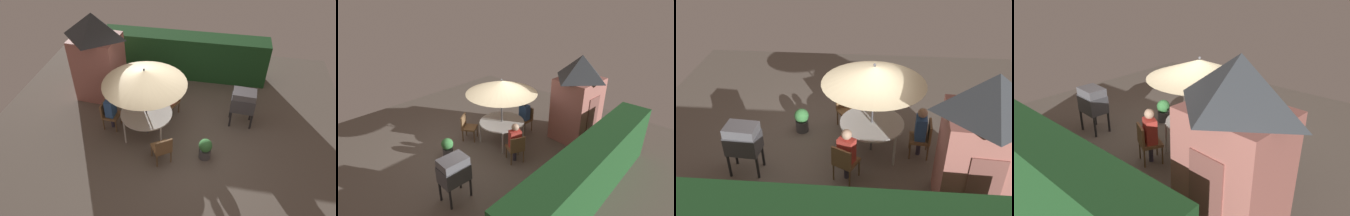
% 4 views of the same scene
% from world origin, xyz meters
% --- Properties ---
extents(ground_plane, '(11.00, 11.00, 0.00)m').
position_xyz_m(ground_plane, '(0.00, 0.00, 0.00)').
color(ground_plane, '#6B6056').
extents(garden_shed, '(1.58, 1.38, 2.93)m').
position_xyz_m(garden_shed, '(-2.56, 1.77, 1.50)').
color(garden_shed, '#B26B60').
rests_on(garden_shed, ground).
extents(patio_table, '(1.48, 1.48, 0.79)m').
position_xyz_m(patio_table, '(-0.59, 0.13, 0.74)').
color(patio_table, white).
rests_on(patio_table, ground).
extents(patio_umbrella, '(2.28, 2.28, 2.27)m').
position_xyz_m(patio_umbrella, '(-0.59, 0.13, 2.01)').
color(patio_umbrella, '#4C4C51').
rests_on(patio_umbrella, ground).
extents(bbq_grill, '(0.73, 0.55, 1.20)m').
position_xyz_m(bbq_grill, '(2.13, 1.08, 0.85)').
color(bbq_grill, '#47474C').
rests_on(bbq_grill, ground).
extents(chair_near_shed, '(0.62, 0.62, 0.90)m').
position_xyz_m(chair_near_shed, '(-0.04, 1.22, 0.52)').
color(chair_near_shed, olive).
rests_on(chair_near_shed, ground).
extents(chair_far_side, '(0.50, 0.49, 0.90)m').
position_xyz_m(chair_far_side, '(-1.78, 0.21, 0.52)').
color(chair_far_side, olive).
rests_on(chair_far_side, ground).
extents(chair_toward_hedge, '(0.64, 0.64, 0.90)m').
position_xyz_m(chair_toward_hedge, '(0.07, -0.89, 0.52)').
color(chair_toward_hedge, olive).
rests_on(chair_toward_hedge, ground).
extents(potted_plant_by_shed, '(0.36, 0.36, 0.64)m').
position_xyz_m(potted_plant_by_shed, '(1.18, -0.53, 0.34)').
color(potted_plant_by_shed, '#4C4C51').
rests_on(potted_plant_by_shed, ground).
extents(person_in_red, '(0.41, 0.37, 1.26)m').
position_xyz_m(person_in_red, '(-0.08, 1.14, 0.78)').
color(person_in_red, '#CC3D33').
rests_on(person_in_red, ground).
extents(person_in_blue, '(0.26, 0.36, 1.26)m').
position_xyz_m(person_in_blue, '(-1.69, 0.20, 0.78)').
color(person_in_blue, '#3866B2').
rests_on(person_in_blue, ground).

